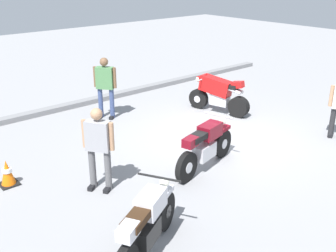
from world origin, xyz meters
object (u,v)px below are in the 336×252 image
object	(u,v)px
motorcycle_red_sportbike	(218,93)
motorcycle_maroon_cruiser	(205,146)
motorcycle_silver_cruiser	(146,226)
person_in_green_shirt	(105,84)
traffic_cone	(7,173)
person_in_gray_shirt	(98,144)

from	to	relation	value
motorcycle_red_sportbike	motorcycle_maroon_cruiser	bearing A→B (deg)	115.13
motorcycle_maroon_cruiser	motorcycle_silver_cruiser	world-z (taller)	same
motorcycle_maroon_cruiser	person_in_green_shirt	world-z (taller)	person_in_green_shirt
motorcycle_maroon_cruiser	traffic_cone	distance (m)	4.03
motorcycle_silver_cruiser	person_in_green_shirt	xyz separation A→B (m)	(2.81, 5.46, 0.48)
person_in_green_shirt	traffic_cone	xyz separation A→B (m)	(-3.60, -2.00, -0.74)
motorcycle_silver_cruiser	person_in_green_shirt	distance (m)	6.16
motorcycle_maroon_cruiser	person_in_gray_shirt	world-z (taller)	person_in_gray_shirt
person_in_green_shirt	person_in_gray_shirt	world-z (taller)	person_in_green_shirt
motorcycle_red_sportbike	motorcycle_silver_cruiser	world-z (taller)	motorcycle_red_sportbike
motorcycle_red_sportbike	traffic_cone	world-z (taller)	motorcycle_red_sportbike
motorcycle_red_sportbike	person_in_green_shirt	distance (m)	3.28
motorcycle_silver_cruiser	traffic_cone	xyz separation A→B (m)	(-0.79, 3.46, -0.26)
person_in_green_shirt	motorcycle_red_sportbike	bearing A→B (deg)	110.64
traffic_cone	motorcycle_red_sportbike	bearing A→B (deg)	2.13
motorcycle_red_sportbike	motorcycle_silver_cruiser	distance (m)	6.67
person_in_gray_shirt	motorcycle_maroon_cruiser	bearing A→B (deg)	127.63
traffic_cone	person_in_gray_shirt	bearing A→B (deg)	-44.90
motorcycle_maroon_cruiser	person_in_gray_shirt	xyz separation A→B (m)	(-2.14, 0.73, 0.42)
person_in_gray_shirt	traffic_cone	bearing A→B (deg)	-78.57
motorcycle_silver_cruiser	traffic_cone	bearing A→B (deg)	74.58
motorcycle_red_sportbike	motorcycle_silver_cruiser	bearing A→B (deg)	110.29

